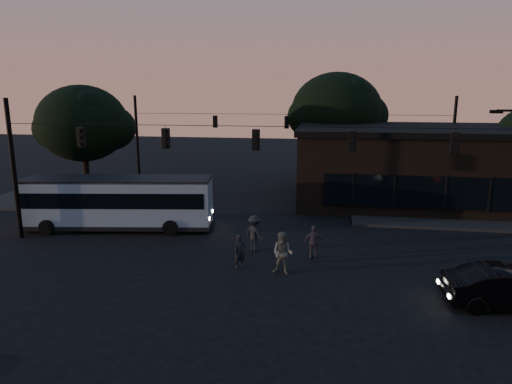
# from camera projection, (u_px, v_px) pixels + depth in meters

# --- Properties ---
(ground) EXTENTS (120.00, 120.00, 0.00)m
(ground) POSITION_uv_depth(u_px,v_px,m) (241.00, 282.00, 19.09)
(ground) COLOR black
(ground) RESTS_ON ground
(sidewalk_far_right) EXTENTS (14.00, 10.00, 0.15)m
(sidewalk_far_right) POSITION_uv_depth(u_px,v_px,m) (455.00, 209.00, 30.73)
(sidewalk_far_right) COLOR black
(sidewalk_far_right) RESTS_ON ground
(sidewalk_far_left) EXTENTS (14.00, 10.00, 0.15)m
(sidewalk_far_left) POSITION_uv_depth(u_px,v_px,m) (95.00, 195.00, 34.72)
(sidewalk_far_left) COLOR black
(sidewalk_far_left) RESTS_ON ground
(building) EXTENTS (15.40, 10.41, 5.40)m
(building) POSITION_uv_depth(u_px,v_px,m) (407.00, 165.00, 32.53)
(building) COLOR black
(building) RESTS_ON ground
(tree_behind) EXTENTS (7.60, 7.60, 9.43)m
(tree_behind) POSITION_uv_depth(u_px,v_px,m) (336.00, 111.00, 38.36)
(tree_behind) COLOR black
(tree_behind) RESTS_ON ground
(tree_left) EXTENTS (6.40, 6.40, 8.30)m
(tree_left) POSITION_uv_depth(u_px,v_px,m) (83.00, 124.00, 32.57)
(tree_left) COLOR black
(tree_left) RESTS_ON ground
(signal_rig_near) EXTENTS (26.24, 0.30, 7.50)m
(signal_rig_near) POSITION_uv_depth(u_px,v_px,m) (256.00, 163.00, 21.99)
(signal_rig_near) COLOR black
(signal_rig_near) RESTS_ON ground
(signal_rig_far) EXTENTS (26.24, 0.30, 7.50)m
(signal_rig_far) POSITION_uv_depth(u_px,v_px,m) (286.00, 136.00, 37.47)
(signal_rig_far) COLOR black
(signal_rig_far) RESTS_ON ground
(bus) EXTENTS (10.94, 3.96, 3.01)m
(bus) POSITION_uv_depth(u_px,v_px,m) (118.00, 200.00, 26.17)
(bus) COLOR gray
(bus) RESTS_ON ground
(car) EXTENTS (4.72, 1.92, 1.52)m
(car) POSITION_uv_depth(u_px,v_px,m) (510.00, 288.00, 16.69)
(car) COLOR black
(car) RESTS_ON ground
(pedestrian_a) EXTENTS (0.67, 0.62, 1.53)m
(pedestrian_a) POSITION_uv_depth(u_px,v_px,m) (240.00, 252.00, 20.52)
(pedestrian_a) COLOR black
(pedestrian_a) RESTS_ON ground
(pedestrian_b) EXTENTS (1.05, 0.90, 1.89)m
(pedestrian_b) POSITION_uv_depth(u_px,v_px,m) (283.00, 253.00, 19.76)
(pedestrian_b) COLOR #53544C
(pedestrian_b) RESTS_ON ground
(pedestrian_c) EXTENTS (0.97, 0.47, 1.62)m
(pedestrian_c) POSITION_uv_depth(u_px,v_px,m) (314.00, 242.00, 21.67)
(pedestrian_c) COLOR #342F39
(pedestrian_c) RESTS_ON ground
(pedestrian_d) EXTENTS (1.35, 1.29, 1.84)m
(pedestrian_d) POSITION_uv_depth(u_px,v_px,m) (255.00, 233.00, 22.65)
(pedestrian_d) COLOR black
(pedestrian_d) RESTS_ON ground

